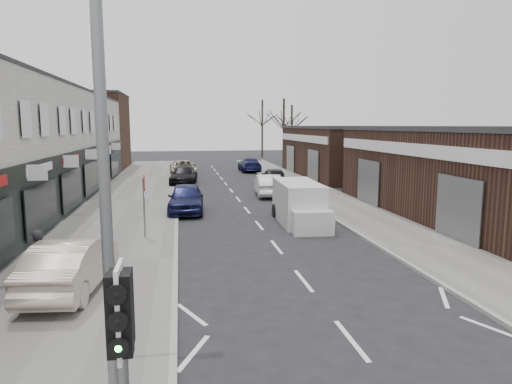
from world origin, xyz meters
name	(u,v)px	position (x,y,z in m)	size (l,w,h in m)	color
pavement_left	(131,201)	(-6.75, 22.00, 0.06)	(5.50, 64.00, 0.12)	slate
pavement_right	(323,196)	(5.75, 22.00, 0.06)	(3.50, 64.00, 0.12)	slate
brick_block_far	(87,132)	(-13.50, 45.00, 4.00)	(8.00, 10.00, 8.00)	#472D1E
right_unit_near	(496,174)	(12.50, 14.00, 2.25)	(10.00, 18.00, 4.50)	#3B251B
right_unit_far	(353,152)	(12.50, 34.00, 2.25)	(10.00, 16.00, 4.50)	#3B251B
tree_far_a	(283,164)	(9.00, 48.00, 0.00)	(3.60, 3.60, 8.00)	#382D26
tree_far_b	(291,160)	(11.50, 54.00, 0.00)	(3.60, 3.60, 7.50)	#382D26
tree_far_c	(262,157)	(8.50, 60.00, 0.00)	(3.60, 3.60, 8.50)	#382D26
traffic_light	(121,332)	(-4.40, -2.02, 2.41)	(0.28, 0.60, 3.10)	slate
street_lamp	(116,136)	(-4.53, -0.80, 4.62)	(2.23, 0.22, 8.00)	slate
warning_sign	(144,188)	(-5.16, 12.00, 2.20)	(0.12, 0.80, 2.70)	slate
white_van	(299,204)	(2.00, 14.15, 0.96)	(2.03, 5.28, 2.03)	silver
sedan_on_pavement	(71,264)	(-6.79, 6.02, 0.87)	(1.58, 4.54, 1.50)	#BEAC98
pedestrian	(39,260)	(-7.70, 6.18, 1.00)	(0.64, 0.42, 1.75)	black
parked_car_left_a	(186,198)	(-3.40, 17.95, 0.79)	(1.87, 4.64, 1.58)	#141741
parked_car_left_b	(184,175)	(-3.40, 30.31, 0.72)	(2.03, 4.98, 1.45)	black
parked_car_left_c	(183,168)	(-3.40, 36.97, 0.73)	(2.41, 5.22, 1.45)	#B0A98D
parked_car_right_a	(268,185)	(2.20, 23.12, 0.73)	(1.55, 4.43, 1.46)	white
parked_car_right_b	(274,177)	(3.50, 27.45, 0.75)	(1.78, 4.41, 1.50)	black
parked_car_right_c	(249,165)	(3.47, 39.69, 0.72)	(2.02, 4.97, 1.44)	#151742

